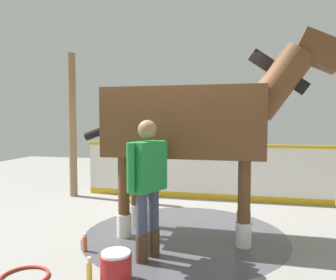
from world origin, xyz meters
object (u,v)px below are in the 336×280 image
object	(u,v)px
bottle_shampoo	(89,271)
bottle_spray	(85,243)
handler	(148,180)
wash_bucket	(116,267)
horse	(194,124)
hose_coil	(24,277)

from	to	relation	value
bottle_shampoo	bottle_spray	world-z (taller)	bottle_shampoo
handler	wash_bucket	bearing A→B (deg)	97.94
wash_bucket	bottle_spray	distance (m)	0.91
handler	wash_bucket	world-z (taller)	handler
bottle_shampoo	bottle_spray	size ratio (longest dim) A/B	1.16
horse	bottle_spray	bearing A→B (deg)	-145.45
wash_bucket	bottle_shampoo	bearing A→B (deg)	106.94
handler	bottle_spray	size ratio (longest dim) A/B	7.22
hose_coil	horse	bearing A→B (deg)	-43.78
bottle_spray	handler	bearing A→B (deg)	-92.96
wash_bucket	bottle_spray	xyz separation A→B (m)	(0.63, 0.65, -0.05)
handler	bottle_shampoo	xyz separation A→B (m)	(-0.67, 0.42, -0.81)
bottle_spray	wash_bucket	bearing A→B (deg)	-134.17
horse	handler	size ratio (longest dim) A/B	2.19
handler	bottle_spray	bearing A→B (deg)	20.58
handler	wash_bucket	size ratio (longest dim) A/B	5.13
horse	hose_coil	xyz separation A→B (m)	(-1.60, 1.53, -1.55)
horse	bottle_shampoo	bearing A→B (deg)	-117.84
wash_bucket	hose_coil	size ratio (longest dim) A/B	0.64
bottle_shampoo	hose_coil	world-z (taller)	bottle_shampoo
bottle_shampoo	hose_coil	distance (m)	0.70
handler	bottle_shampoo	distance (m)	1.13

